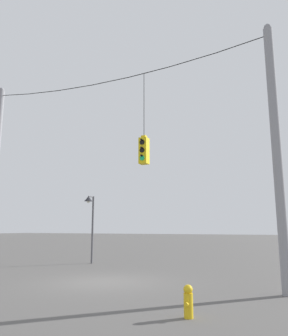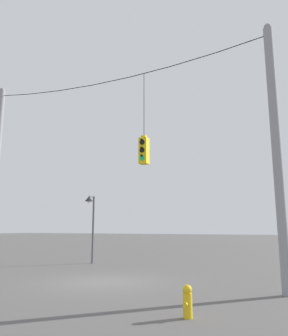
{
  "view_description": "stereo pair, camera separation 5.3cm",
  "coord_description": "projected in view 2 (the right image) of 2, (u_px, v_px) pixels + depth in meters",
  "views": [
    {
      "loc": [
        6.95,
        -11.5,
        2.07
      ],
      "look_at": [
        1.66,
        0.11,
        4.42
      ],
      "focal_mm": 35.0,
      "sensor_mm": 36.0,
      "label": 1
    },
    {
      "loc": [
        7.0,
        -11.48,
        2.07
      ],
      "look_at": [
        1.66,
        0.11,
        4.42
      ],
      "focal_mm": 35.0,
      "sensor_mm": 36.0,
      "label": 2
    }
  ],
  "objects": [
    {
      "name": "utility_pole_right",
      "position": [
        277.0,
        150.0,
        10.99
      ],
      "size": [
        0.31,
        0.31,
        9.35
      ],
      "color": "gray",
      "rests_on": "ground_plane"
    },
    {
      "name": "fire_hydrant",
      "position": [
        187.0,
        301.0,
        7.69
      ],
      "size": [
        0.22,
        0.3,
        0.75
      ],
      "color": "gold",
      "rests_on": "ground_plane"
    },
    {
      "name": "span_wire",
      "position": [
        110.0,
        78.0,
        14.41
      ],
      "size": [
        13.15,
        0.03,
        0.52
      ],
      "color": "black"
    },
    {
      "name": "ground_plane",
      "position": [
        104.0,
        282.0,
        12.76
      ],
      "size": [
        200.0,
        200.0,
        0.0
      ],
      "primitive_type": "plane",
      "color": "#565451"
    },
    {
      "name": "street_lamp",
      "position": [
        91.0,
        211.0,
        19.76
      ],
      "size": [
        0.49,
        0.84,
        4.01
      ],
      "color": "#515156",
      "rests_on": "ground_plane"
    },
    {
      "name": "traffic_light_near_left_pole",
      "position": [
        144.0,
        150.0,
        13.1
      ],
      "size": [
        0.34,
        0.58,
        3.86
      ],
      "color": "yellow"
    }
  ]
}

